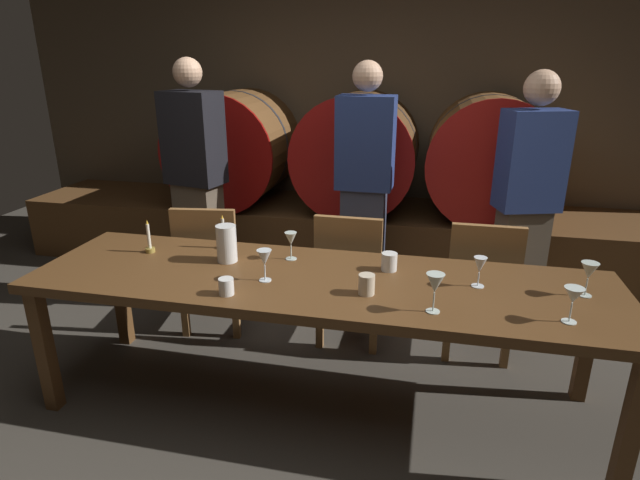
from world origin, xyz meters
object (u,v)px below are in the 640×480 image
chair_right (481,283)px  dining_table (320,289)px  wine_barrel_center (359,152)px  cup_center (367,284)px  wine_glass_left (291,240)px  candle_right (224,239)px  pitcher (227,244)px  guest_left (197,186)px  chair_center (350,273)px  guest_right (526,202)px  candle_left (149,244)px  chair_left (211,262)px  cup_left (226,286)px  wine_glass_center_left (435,284)px  cup_right (389,262)px  wine_glass_far_right (589,272)px  wine_barrel_left (236,147)px  wine_glass_far_left (264,258)px  wine_glass_center_right (480,266)px  guest_center (364,189)px  wine_glass_right (573,296)px  wine_barrel_right (489,157)px

chair_right → dining_table: bearing=38.5°
wine_barrel_center → chair_right: bearing=-54.8°
cup_center → wine_glass_left: bearing=143.1°
candle_right → pitcher: size_ratio=1.01×
chair_right → guest_left: 1.99m
chair_center → guest_right: guest_right is taller
guest_right → chair_center: bearing=9.6°
dining_table → candle_left: bearing=172.0°
chair_center → chair_left: bearing=2.0°
cup_left → wine_glass_center_left: bearing=1.9°
candle_left → cup_right: (1.32, 0.03, -0.00)m
candle_left → wine_glass_far_right: (2.21, -0.07, 0.07)m
dining_table → cup_right: bearing=28.0°
wine_barrel_left → cup_right: (1.52, -1.82, -0.23)m
wine_barrel_left → wine_glass_far_left: bearing=-65.5°
guest_left → wine_glass_center_left: guest_left is taller
wine_barrel_center → chair_right: size_ratio=1.10×
dining_table → wine_glass_center_right: (0.75, 0.07, 0.17)m
guest_right → guest_center: bearing=-18.1°
candle_right → chair_center: bearing=28.0°
wine_glass_center_left → cup_left: (-0.92, -0.03, -0.09)m
chair_center → candle_right: size_ratio=4.44×
wine_barrel_center → chair_center: size_ratio=1.10×
guest_right → cup_center: (-0.86, -1.31, -0.09)m
candle_left → pitcher: pitcher is taller
cup_center → chair_right: bearing=53.7°
wine_glass_center_left → cup_center: 0.33m
wine_barrel_left → wine_glass_center_right: 2.75m
wine_glass_right → cup_center: 0.85m
guest_left → cup_center: size_ratio=18.53×
wine_barrel_right → wine_glass_far_left: bearing=-119.5°
guest_left → wine_glass_far_left: bearing=140.9°
wine_glass_center_left → guest_left: bearing=143.4°
chair_right → guest_right: size_ratio=0.52×
wine_glass_far_left → wine_glass_center_right: wine_glass_far_left is taller
wine_barrel_center → wine_glass_far_left: bearing=-93.9°
wine_glass_center_left → cup_right: 0.48m
chair_center → chair_right: (0.78, 0.02, 0.00)m
wine_glass_center_right → chair_left: bearing=161.1°
guest_right → wine_glass_far_right: (0.11, -1.11, -0.02)m
candle_left → pitcher: 0.47m
wine_barrel_right → pitcher: (-1.45, -1.88, -0.17)m
guest_right → cup_left: 2.08m
guest_left → wine_barrel_center: bearing=-121.8°
dining_table → wine_glass_far_right: wine_glass_far_right is taller
candle_left → wine_glass_far_right: bearing=-1.9°
guest_center → candle_left: size_ratio=9.22×
wine_glass_left → candle_right: bearing=168.9°
dining_table → pitcher: size_ratio=14.61×
wine_barrel_right → chair_left: (-1.79, -1.38, -0.51)m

